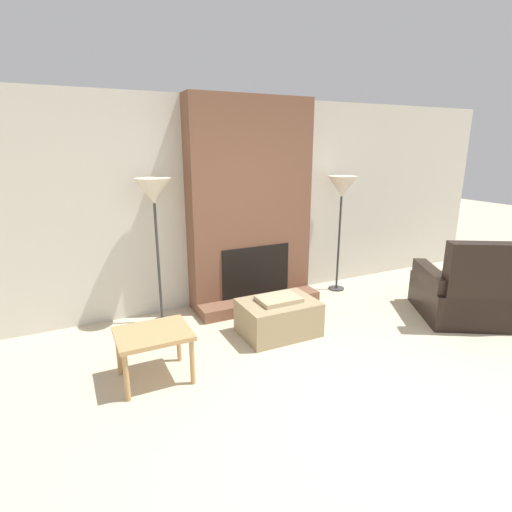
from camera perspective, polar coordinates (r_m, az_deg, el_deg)
ground_plane at (r=3.55m, az=18.69°, el=-20.15°), size 24.00×24.00×0.00m
wall_back at (r=5.26m, az=-1.69°, el=7.60°), size 8.36×0.06×2.60m
fireplace at (r=5.08m, az=-0.72°, el=6.59°), size 1.61×0.61×2.60m
ottoman at (r=4.46m, az=3.22°, el=-8.67°), size 0.82×0.59×0.43m
armchair at (r=5.41m, az=27.83°, el=-5.01°), size 1.35×1.37×1.02m
side_table at (r=3.67m, az=-14.45°, el=-11.35°), size 0.63×0.51×0.46m
floor_lamp_left at (r=4.53m, az=-14.39°, el=8.31°), size 0.40×0.40×1.69m
floor_lamp_right at (r=5.64m, az=12.16°, el=9.19°), size 0.40×0.40×1.62m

